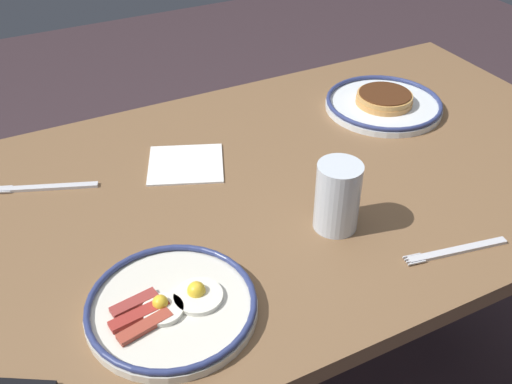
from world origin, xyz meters
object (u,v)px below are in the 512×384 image
paper_napkin (186,164)px  fork_far (455,251)px  plate_center_pancakes (172,306)px  drinking_glass (337,200)px  fork_near (46,187)px  plate_near_main (384,103)px

paper_napkin → fork_far: 0.54m
plate_center_pancakes → drinking_glass: size_ratio=2.02×
plate_center_pancakes → fork_near: size_ratio=1.37×
plate_near_main → paper_napkin: 0.50m
drinking_glass → fork_near: (0.43, -0.34, -0.05)m
drinking_glass → fork_far: 0.21m
fork_near → plate_center_pancakes: bearing=104.8°
fork_far → fork_near: bearing=-40.7°
paper_napkin → fork_near: bearing=-9.6°
plate_near_main → fork_far: (0.20, 0.46, -0.01)m
fork_near → fork_far: 0.76m
drinking_glass → paper_napkin: size_ratio=0.85×
plate_near_main → plate_center_pancakes: plate_near_main is taller
paper_napkin → fork_far: size_ratio=0.79×
drinking_glass → plate_near_main: bearing=-137.5°
plate_near_main → fork_near: 0.77m
plate_near_main → drinking_glass: 0.46m
plate_near_main → fork_far: size_ratio=1.44×
plate_near_main → fork_far: bearing=66.9°
plate_center_pancakes → fork_far: 0.48m
plate_near_main → plate_center_pancakes: (0.67, 0.37, -0.00)m
drinking_glass → fork_far: size_ratio=0.68×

